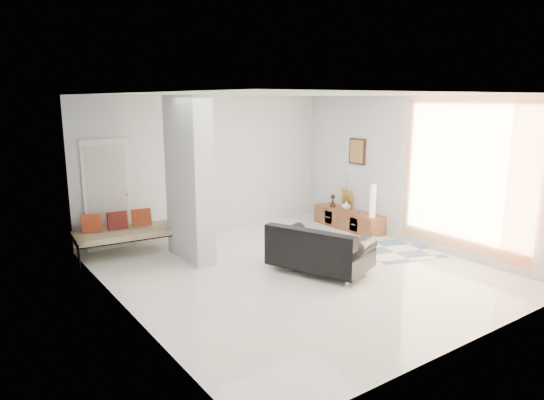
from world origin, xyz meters
TOP-DOWN VIEW (x-y plane):
  - floor at (0.00, 0.00)m, footprint 6.00×6.00m
  - ceiling at (0.00, 0.00)m, footprint 6.00×6.00m
  - wall_back at (0.00, 3.00)m, footprint 6.00×0.00m
  - wall_front at (0.00, -3.00)m, footprint 6.00×0.00m
  - wall_left at (-2.75, 0.00)m, footprint 0.00×6.00m
  - wall_right at (2.75, 0.00)m, footprint 0.00×6.00m
  - partition_column at (-1.10, 1.60)m, footprint 0.35×1.20m
  - hallway_door at (-2.10, 2.96)m, footprint 0.85×0.06m
  - curtain at (2.67, -1.15)m, footprint 0.00×2.55m
  - wall_art at (2.72, 1.44)m, footprint 0.04×0.45m
  - media_console at (2.52, 1.45)m, footprint 0.45×1.75m
  - loveseat at (0.25, -0.23)m, footprint 1.43×1.80m
  - daybed at (-1.92, 2.48)m, footprint 1.95×0.96m
  - area_rug at (1.60, 0.20)m, footprint 3.01×2.42m
  - cylinder_lamp at (2.50, 0.74)m, footprint 0.12×0.12m
  - bronze_figurine at (2.47, 1.89)m, footprint 0.16×0.16m
  - vase at (2.47, 1.47)m, footprint 0.23×0.23m

SIDE VIEW (x-z plane):
  - floor at x=0.00m, z-range 0.00..0.00m
  - area_rug at x=1.60m, z-range 0.00..0.01m
  - media_console at x=2.52m, z-range -0.20..0.60m
  - loveseat at x=0.25m, z-range -0.02..0.74m
  - daybed at x=-1.92m, z-range 0.03..0.80m
  - vase at x=2.47m, z-range 0.40..0.61m
  - bronze_figurine at x=2.47m, z-range 0.40..0.67m
  - cylinder_lamp at x=2.50m, z-range 0.40..1.07m
  - hallway_door at x=-2.10m, z-range 0.00..2.04m
  - partition_column at x=-1.10m, z-range 0.00..2.80m
  - wall_back at x=0.00m, z-range -1.60..4.40m
  - wall_front at x=0.00m, z-range -1.60..4.40m
  - wall_left at x=-2.75m, z-range -1.60..4.40m
  - wall_right at x=2.75m, z-range -1.60..4.40m
  - curtain at x=2.67m, z-range 0.17..2.72m
  - wall_art at x=2.72m, z-range 1.38..1.92m
  - ceiling at x=0.00m, z-range 2.80..2.80m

